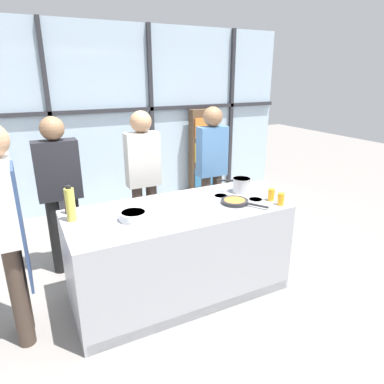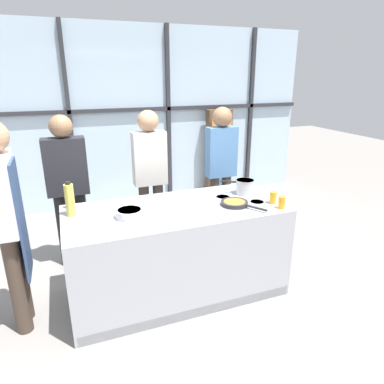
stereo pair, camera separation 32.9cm
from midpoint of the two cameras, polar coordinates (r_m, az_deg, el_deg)
The scene contains 16 objects.
ground_plane at distance 3.60m, azimuth 0.21°, elevation -16.06°, with size 18.00×18.00×0.00m, color gray.
back_window_wall at distance 5.59m, azimuth -10.05°, elevation 11.94°, with size 6.40×0.10×2.80m.
bookshelf at distance 6.05m, azimuth 6.04°, elevation 6.42°, with size 0.43×0.19×1.51m.
demo_island at distance 3.36m, azimuth 0.25°, elevation -9.84°, with size 2.02×0.92×0.89m.
chef at distance 2.96m, azimuth -25.73°, elevation -3.60°, with size 0.25×0.40×1.77m.
spectator_far_left at distance 3.85m, azimuth -17.74°, elevation 1.38°, with size 0.43×0.24×1.69m.
spectator_center_left at distance 3.98m, azimuth -4.66°, elevation 3.31°, with size 0.38×0.24×1.70m.
spectator_center_right at distance 4.31m, azimuth 7.04°, elevation 4.57°, with size 0.37×0.24×1.71m.
frying_pan at distance 3.28m, azimuth 10.07°, elevation -1.90°, with size 0.32×0.43×0.04m.
saucepan at distance 3.59m, azimuth 11.38°, elevation 0.87°, with size 0.32×0.24×0.15m.
white_plate at distance 2.77m, azimuth -6.86°, elevation -6.06°, with size 0.24×0.24×0.01m, color white.
mixing_bowl at distance 2.98m, azimuth -7.29°, elevation -3.55°, with size 0.25×0.25×0.07m.
oil_bottle at distance 3.08m, azimuth -16.87°, elevation -1.30°, with size 0.08×0.08×0.31m.
pepper_grinder at distance 3.27m, azimuth -17.24°, elevation -1.04°, with size 0.05×0.05×0.22m.
juice_glass_near at distance 3.29m, azimuth 17.53°, elevation -1.73°, with size 0.06×0.06×0.12m, color orange.
juice_glass_far at distance 3.40m, azimuth 16.09°, elevation -0.96°, with size 0.06×0.06×0.12m, color orange.
Camera 2 is at (-0.91, -2.81, 2.07)m, focal length 32.00 mm.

